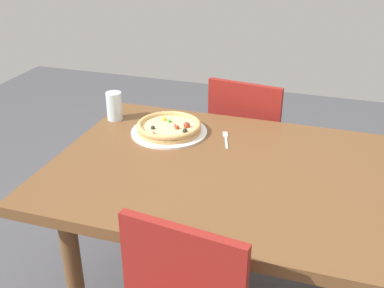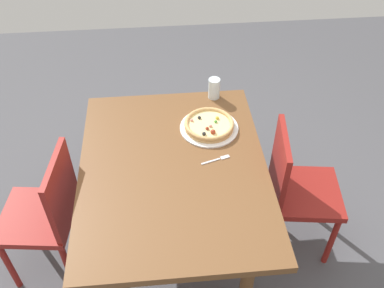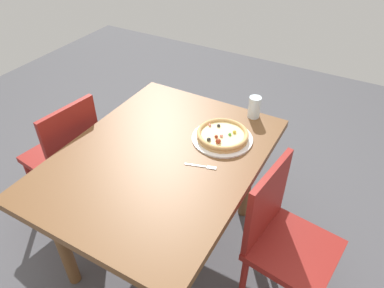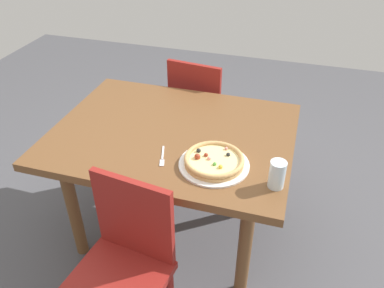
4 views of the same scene
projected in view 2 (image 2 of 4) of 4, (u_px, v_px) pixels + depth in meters
ground_plane at (177, 247)px, 2.77m from camera, size 6.00×6.00×0.00m
dining_table at (174, 179)px, 2.32m from camera, size 1.30×1.00×0.76m
chair_near at (47, 213)px, 2.36m from camera, size 0.45×0.45×0.90m
chair_far at (296, 188)px, 2.49m from camera, size 0.45×0.45×0.90m
plate at (209, 128)px, 2.48m from camera, size 0.34×0.34×0.01m
pizza at (209, 125)px, 2.46m from camera, size 0.29×0.29×0.05m
fork at (218, 159)px, 2.29m from camera, size 0.06×0.16×0.00m
drinking_glass at (214, 88)px, 2.66m from camera, size 0.07×0.07×0.13m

